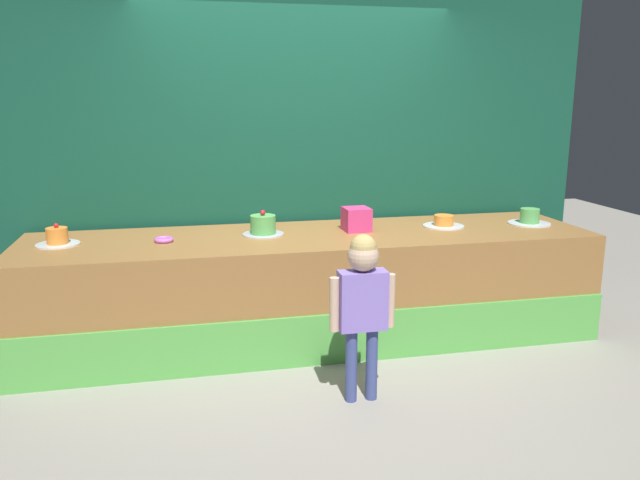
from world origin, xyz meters
TOP-DOWN VIEW (x-y plane):
  - ground_plane at (0.00, 0.00)m, footprint 12.00×12.00m
  - stage_platform at (0.00, 0.52)m, footprint 4.20×1.06m
  - curtain_backdrop at (0.00, 1.14)m, footprint 4.95×0.08m
  - child_figure at (0.08, -0.55)m, footprint 0.40×0.18m
  - pink_box at (0.36, 0.58)m, footprint 0.20×0.21m
  - donut at (-1.07, 0.51)m, footprint 0.13×0.13m
  - cake_far_left at (-1.78, 0.58)m, footprint 0.29×0.29m
  - cake_center_left at (-0.36, 0.59)m, footprint 0.31×0.31m
  - cake_center_right at (1.07, 0.58)m, footprint 0.32×0.32m
  - cake_far_right at (1.78, 0.53)m, footprint 0.33×0.33m

SIDE VIEW (x-z plane):
  - ground_plane at x=0.00m, z-range 0.00..0.00m
  - stage_platform at x=0.00m, z-range 0.00..0.80m
  - child_figure at x=0.08m, z-range 0.15..1.18m
  - donut at x=-1.07m, z-range 0.80..0.84m
  - cake_center_right at x=1.07m, z-range 0.79..0.88m
  - cake_far_right at x=1.78m, z-range 0.79..0.91m
  - cake_far_left at x=-1.78m, z-range 0.78..0.93m
  - cake_center_left at x=-0.36m, z-range 0.78..0.96m
  - pink_box at x=0.36m, z-range 0.80..0.98m
  - curtain_backdrop at x=0.00m, z-range 0.00..2.63m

